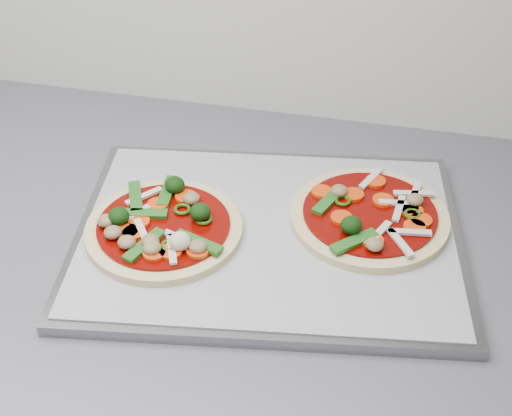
# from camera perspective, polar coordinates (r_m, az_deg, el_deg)

# --- Properties ---
(baking_tray) EXTENTS (0.48, 0.39, 0.01)m
(baking_tray) POSITION_cam_1_polar(r_m,az_deg,el_deg) (0.82, 0.99, -2.28)
(baking_tray) COLOR gray
(baking_tray) RESTS_ON countertop
(parchment) EXTENTS (0.46, 0.36, 0.00)m
(parchment) POSITION_cam_1_polar(r_m,az_deg,el_deg) (0.81, 1.00, -1.85)
(parchment) COLOR #A4A3A9
(parchment) RESTS_ON baking_tray
(pizza_left) EXTENTS (0.24, 0.24, 0.03)m
(pizza_left) POSITION_cam_1_polar(r_m,az_deg,el_deg) (0.81, -7.46, -1.51)
(pizza_left) COLOR #EFDB93
(pizza_left) RESTS_ON parchment
(pizza_right) EXTENTS (0.25, 0.25, 0.03)m
(pizza_right) POSITION_cam_1_polar(r_m,az_deg,el_deg) (0.83, 9.10, -0.62)
(pizza_right) COLOR #EFDB93
(pizza_right) RESTS_ON parchment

